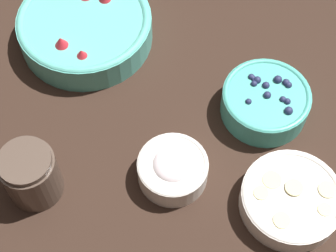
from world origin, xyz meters
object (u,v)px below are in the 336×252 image
at_px(bowl_bananas, 291,199).
at_px(bowl_strawberries, 85,26).
at_px(bowl_blueberries, 266,101).
at_px(jar_chocolate, 31,175).
at_px(bowl_cream, 173,168).

bearing_deg(bowl_bananas, bowl_strawberries, -33.89).
relative_size(bowl_strawberries, bowl_blueberries, 1.65).
xyz_separation_m(bowl_blueberries, jar_chocolate, (0.37, 0.23, 0.01)).
distance_m(bowl_strawberries, jar_chocolate, 0.34).
bearing_deg(bowl_blueberries, bowl_bananas, 108.81).
relative_size(bowl_strawberries, bowl_bananas, 1.56).
height_order(bowl_blueberries, jar_chocolate, jar_chocolate).
height_order(bowl_bananas, bowl_cream, bowl_cream).
distance_m(bowl_strawberries, bowl_cream, 0.35).
distance_m(bowl_strawberries, bowl_blueberries, 0.38).
xyz_separation_m(bowl_blueberries, bowl_bananas, (-0.06, 0.18, -0.01)).
xyz_separation_m(bowl_strawberries, jar_chocolate, (-0.00, 0.34, 0.01)).
bearing_deg(bowl_blueberries, jar_chocolate, 32.06).
xyz_separation_m(bowl_cream, jar_chocolate, (0.23, 0.07, 0.02)).
distance_m(bowl_bananas, jar_chocolate, 0.43).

